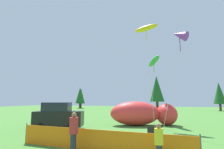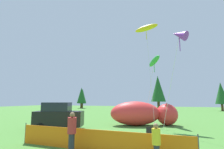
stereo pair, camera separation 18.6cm
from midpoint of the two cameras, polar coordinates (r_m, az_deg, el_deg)
name	(u,v)px [view 1 (the left image)]	position (r m, az deg, el deg)	size (l,w,h in m)	color
ground_plane	(107,134)	(13.66, -2.17, -18.87)	(120.00, 120.00, 0.00)	#477F33
parked_car	(58,116)	(16.49, -17.41, -12.83)	(4.46, 2.84, 2.29)	black
folding_chair	(151,133)	(11.02, 12.21, -18.27)	(0.66, 0.66, 0.95)	black
inflatable_cat	(142,114)	(18.21, 9.63, -12.67)	(6.78, 4.32, 2.36)	red
safety_fence	(97,141)	(9.20, -5.69, -20.67)	(9.27, 0.34, 1.15)	orange
spectator_in_yellow_shirt	(74,131)	(8.95, -13.04, -17.47)	(0.42, 0.42, 1.91)	#2D2D38
spectator_in_grey_shirt	(159,142)	(7.63, 14.36, -20.48)	(0.34, 0.34, 1.57)	#2D2D38
kite_yellow_hero	(146,29)	(20.26, 10.76, 14.51)	(2.79, 2.43, 10.79)	silver
kite_green_fish	(154,61)	(20.73, 13.21, 4.16)	(2.13, 2.79, 7.55)	silver
kite_purple_delta	(179,35)	(14.79, 20.82, 11.85)	(2.39, 1.53, 8.08)	silver
horizon_tree_east	(81,96)	(57.42, -10.16, -6.98)	(2.58, 2.58, 6.15)	brown
horizon_tree_west	(157,89)	(47.68, 14.27, -4.54)	(3.74, 3.74, 8.92)	brown
horizon_tree_mid	(219,93)	(48.86, 31.51, -5.23)	(2.82, 2.82, 6.73)	brown
horizon_tree_northeast	(80,95)	(56.10, -10.51, -6.72)	(2.72, 2.72, 6.50)	brown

